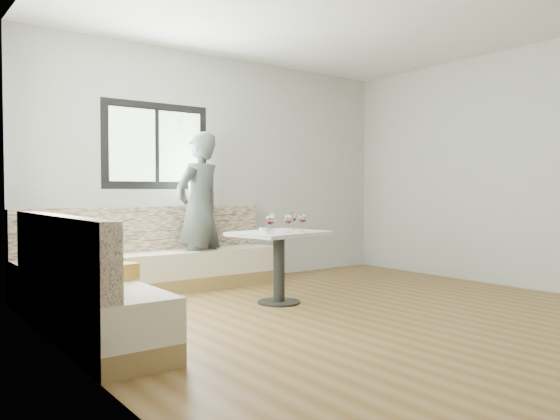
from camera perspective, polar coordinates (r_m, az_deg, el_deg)
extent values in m
cube|color=brown|center=(5.05, 9.11, -10.94)|extent=(5.00, 5.00, 0.01)
cube|color=white|center=(5.20, 9.30, 20.72)|extent=(5.00, 5.00, 0.01)
cube|color=#B7B7B2|center=(6.91, -5.93, 4.24)|extent=(5.00, 0.01, 2.80)
cube|color=#B7B7B2|center=(3.59, -19.95, 6.21)|extent=(0.01, 5.00, 2.80)
cube|color=#B7B7B2|center=(6.95, 23.72, 4.06)|extent=(0.01, 5.00, 2.80)
cube|color=black|center=(6.50, -12.77, 6.55)|extent=(1.30, 0.02, 1.00)
cube|color=black|center=(4.48, -23.24, 8.51)|extent=(0.02, 1.30, 1.00)
cube|color=olive|center=(6.26, -12.92, -7.71)|extent=(2.90, 0.55, 0.16)
cube|color=beige|center=(6.23, -12.94, -5.67)|extent=(2.90, 0.55, 0.29)
cube|color=beige|center=(6.37, -13.71, -1.92)|extent=(2.90, 0.14, 0.50)
cube|color=olive|center=(4.57, -19.44, -11.41)|extent=(0.55, 2.25, 0.16)
cube|color=beige|center=(4.52, -19.47, -8.63)|extent=(0.55, 2.25, 0.29)
cube|color=beige|center=(4.41, -22.08, -3.73)|extent=(0.14, 2.25, 0.50)
cube|color=gold|center=(4.38, -18.39, -6.18)|extent=(0.54, 0.54, 0.13)
cylinder|color=black|center=(5.57, -0.11, -9.59)|extent=(0.43, 0.43, 0.02)
cylinder|color=black|center=(5.51, -0.11, -6.21)|extent=(0.12, 0.12, 0.68)
cube|color=silver|center=(5.47, -0.11, -2.47)|extent=(0.97, 0.80, 0.04)
imported|color=#474F4C|center=(6.38, -8.47, -0.04)|extent=(0.77, 0.63, 1.81)
cylinder|color=white|center=(5.42, -1.67, -2.09)|extent=(0.10, 0.10, 0.04)
sphere|color=black|center=(5.44, -1.60, -1.96)|extent=(0.02, 0.02, 0.02)
sphere|color=black|center=(5.42, -1.83, -1.97)|extent=(0.02, 0.02, 0.02)
sphere|color=black|center=(5.41, -1.56, -1.98)|extent=(0.02, 0.02, 0.02)
cylinder|color=white|center=(5.17, -1.02, -2.48)|extent=(0.06, 0.06, 0.01)
cylinder|color=white|center=(5.17, -1.02, -2.01)|extent=(0.01, 0.01, 0.08)
ellipsoid|color=white|center=(5.16, -1.02, -1.00)|extent=(0.08, 0.08, 0.10)
cylinder|color=#4D0918|center=(5.17, -1.02, -1.28)|extent=(0.06, 0.06, 0.02)
cylinder|color=white|center=(5.32, 0.88, -2.36)|extent=(0.06, 0.06, 0.01)
cylinder|color=white|center=(5.32, 0.88, -1.89)|extent=(0.01, 0.01, 0.08)
ellipsoid|color=white|center=(5.31, 0.88, -0.92)|extent=(0.08, 0.08, 0.10)
cylinder|color=#4D0918|center=(5.31, 0.88, -1.19)|extent=(0.06, 0.06, 0.02)
cylinder|color=white|center=(5.51, 2.35, -2.21)|extent=(0.06, 0.06, 0.01)
cylinder|color=white|center=(5.51, 2.35, -1.76)|extent=(0.01, 0.01, 0.08)
ellipsoid|color=white|center=(5.50, 2.36, -0.82)|extent=(0.08, 0.08, 0.10)
cylinder|color=#4D0918|center=(5.50, 2.36, -1.08)|extent=(0.06, 0.06, 0.02)
cylinder|color=white|center=(5.55, -0.84, -2.18)|extent=(0.06, 0.06, 0.01)
cylinder|color=white|center=(5.55, -0.84, -1.73)|extent=(0.01, 0.01, 0.08)
ellipsoid|color=white|center=(5.55, -0.84, -0.80)|extent=(0.08, 0.08, 0.10)
cylinder|color=#4D0918|center=(5.55, -0.84, -1.05)|extent=(0.06, 0.06, 0.02)
cylinder|color=white|center=(5.74, 1.37, -2.04)|extent=(0.06, 0.06, 0.01)
cylinder|color=white|center=(5.74, 1.37, -1.61)|extent=(0.01, 0.01, 0.08)
ellipsoid|color=white|center=(5.73, 1.37, -0.71)|extent=(0.08, 0.08, 0.10)
cylinder|color=#4D0918|center=(5.73, 1.37, -0.95)|extent=(0.06, 0.06, 0.02)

